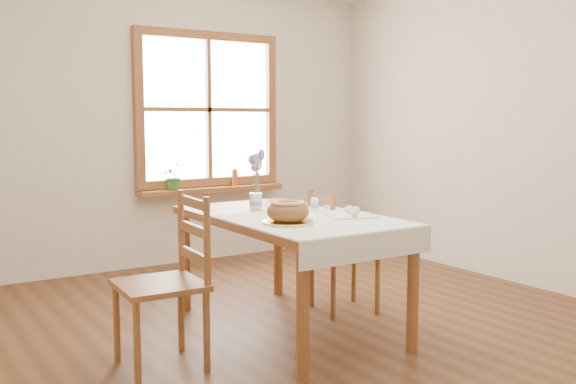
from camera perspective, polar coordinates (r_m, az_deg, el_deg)
name	(u,v)px	position (r m, az deg, el deg)	size (l,w,h in m)	color
ground	(315,342)	(4.05, 2.38, -13.18)	(5.00, 5.00, 0.00)	brown
room_walls	(316,60)	(3.83, 2.50, 11.65)	(4.60, 5.10, 2.65)	silver
window	(208,110)	(6.20, -7.12, 7.27)	(1.46, 0.08, 1.46)	#955C2E
window_sill	(212,190)	(6.17, -6.74, 0.22)	(1.46, 0.20, 0.05)	#955C2E
dining_table	(288,228)	(4.12, 0.00, -3.25)	(0.90, 1.60, 0.75)	#955C2E
table_linen	(316,221)	(3.86, 2.46, -2.57)	(0.91, 0.99, 0.01)	white
chair_left	(160,282)	(3.60, -11.34, -7.87)	(0.45, 0.47, 0.96)	#955C2E
chair_right	(344,251)	(4.58, 5.02, -5.25)	(0.40, 0.42, 0.86)	#955C2E
bread_plate	(288,222)	(3.72, 0.00, -2.71)	(0.29, 0.29, 0.02)	white
bread_loaf	(288,209)	(3.71, 0.00, -1.55)	(0.25, 0.25, 0.14)	brown
egg_napkin	(351,216)	(3.99, 5.62, -2.11)	(0.28, 0.24, 0.01)	white
eggs	(351,211)	(3.99, 5.62, -1.68)	(0.22, 0.20, 0.05)	white
salt_shaker	(291,207)	(4.09, 0.25, -1.32)	(0.05, 0.05, 0.09)	white
pepper_shaker	(314,204)	(4.19, 2.37, -1.09)	(0.05, 0.05, 0.10)	white
flower_vase	(256,201)	(4.41, -2.88, -0.85)	(0.09, 0.09, 0.10)	white
lavender_bouquet	(256,173)	(4.39, -2.89, 1.67)	(0.16, 0.16, 0.29)	#7C5DA5
potted_plant	(173,179)	(6.00, -10.14, 1.13)	(0.22, 0.24, 0.19)	#347830
amber_bottle	(235,177)	(6.27, -4.76, 1.35)	(0.06, 0.06, 0.17)	#B35A21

